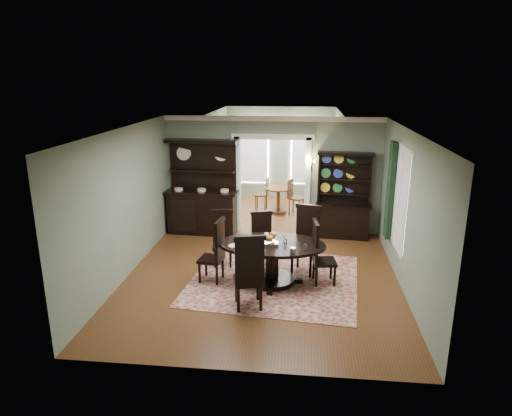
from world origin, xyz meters
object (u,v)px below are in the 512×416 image
(dining_table, at_px, (272,255))
(welsh_dresser, at_px, (343,207))
(sideboard, at_px, (203,201))
(parlor_table, at_px, (278,196))

(dining_table, height_order, welsh_dresser, welsh_dresser)
(sideboard, relative_size, welsh_dresser, 1.12)
(sideboard, relative_size, parlor_table, 2.89)
(sideboard, xyz_separation_m, parlor_table, (1.85, 1.96, -0.34))
(welsh_dresser, bearing_deg, sideboard, -174.20)
(sideboard, bearing_deg, parlor_table, 49.92)
(welsh_dresser, bearing_deg, parlor_table, 137.44)
(dining_table, distance_m, welsh_dresser, 3.29)
(sideboard, distance_m, welsh_dresser, 3.59)
(welsh_dresser, relative_size, parlor_table, 2.58)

